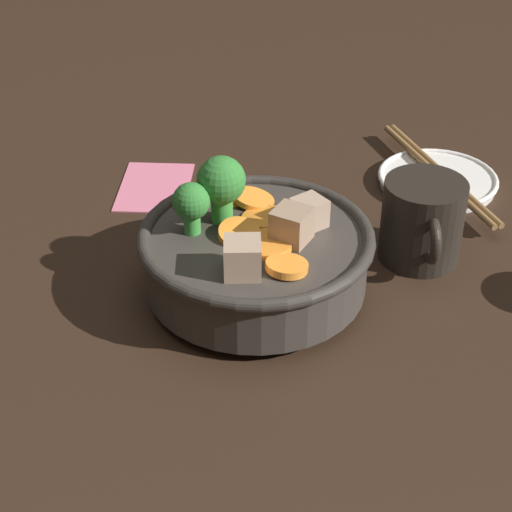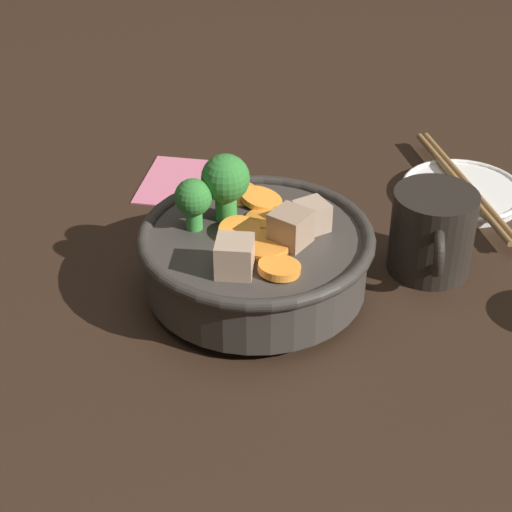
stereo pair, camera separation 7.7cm
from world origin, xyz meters
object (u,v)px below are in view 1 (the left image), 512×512
at_px(chopsticks_pair, 439,172).
at_px(side_saucer, 438,180).
at_px(stirfry_bowl, 255,252).
at_px(dark_mug, 422,221).

bearing_deg(chopsticks_pair, side_saucer, 180.00).
relative_size(stirfry_bowl, dark_mug, 2.08).
distance_m(dark_mug, chopsticks_pair, 0.15).
xyz_separation_m(stirfry_bowl, side_saucer, (-0.19, 0.21, -0.04)).
distance_m(side_saucer, dark_mug, 0.15).
bearing_deg(stirfry_bowl, chopsticks_pair, 131.96).
bearing_deg(stirfry_bowl, dark_mug, 107.35).
height_order(stirfry_bowl, side_saucer, stirfry_bowl).
distance_m(stirfry_bowl, chopsticks_pair, 0.29).
bearing_deg(dark_mug, chopsticks_pair, 160.49).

